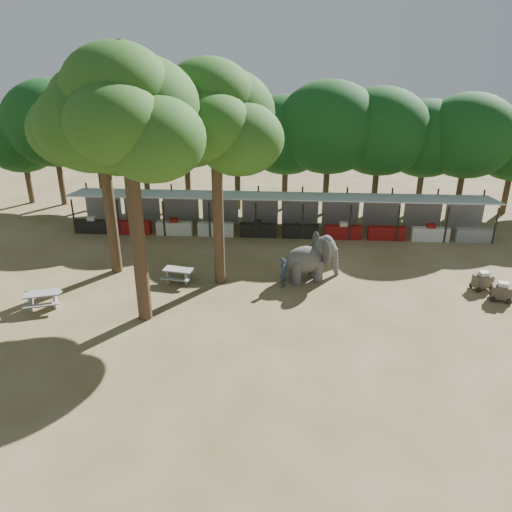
# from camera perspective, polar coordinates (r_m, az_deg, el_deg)

# --- Properties ---
(ground) EXTENTS (100.00, 100.00, 0.00)m
(ground) POSITION_cam_1_polar(r_m,az_deg,el_deg) (21.60, 1.80, -10.23)
(ground) COLOR brown
(ground) RESTS_ON ground
(vendor_stalls) EXTENTS (28.00, 2.99, 2.80)m
(vendor_stalls) POSITION_cam_1_polar(r_m,az_deg,el_deg) (33.61, 2.71, 4.63)
(vendor_stalls) COLOR #ACAFB6
(vendor_stalls) RESTS_ON ground
(yard_tree_left) EXTENTS (7.10, 6.90, 11.02)m
(yard_tree_left) POSITION_cam_1_polar(r_m,az_deg,el_deg) (27.23, -17.59, 14.40)
(yard_tree_left) COLOR #332316
(yard_tree_left) RESTS_ON ground
(yard_tree_center) EXTENTS (7.10, 6.90, 12.04)m
(yard_tree_center) POSITION_cam_1_polar(r_m,az_deg,el_deg) (21.43, -14.88, 15.27)
(yard_tree_center) COLOR #332316
(yard_tree_center) RESTS_ON ground
(yard_tree_back) EXTENTS (7.10, 6.90, 11.36)m
(yard_tree_back) POSITION_cam_1_polar(r_m,az_deg,el_deg) (24.70, -4.94, 15.34)
(yard_tree_back) COLOR #332316
(yard_tree_back) RESTS_ON ground
(backdrop_trees) EXTENTS (46.46, 5.95, 8.33)m
(backdrop_trees) POSITION_cam_1_polar(r_m,az_deg,el_deg) (37.56, 3.02, 13.44)
(backdrop_trees) COLOR #332316
(backdrop_trees) RESTS_ON ground
(elephant) EXTENTS (3.29, 2.49, 2.44)m
(elephant) POSITION_cam_1_polar(r_m,az_deg,el_deg) (26.98, 6.43, -0.23)
(elephant) COLOR #444242
(elephant) RESTS_ON ground
(handler) EXTENTS (0.57, 0.67, 1.59)m
(handler) POSITION_cam_1_polar(r_m,az_deg,el_deg) (26.18, 3.17, -1.91)
(handler) COLOR #26384C
(handler) RESTS_ON ground
(picnic_table_near) EXTENTS (2.02, 1.92, 0.82)m
(picnic_table_near) POSITION_cam_1_polar(r_m,az_deg,el_deg) (26.29, -23.20, -4.43)
(picnic_table_near) COLOR gray
(picnic_table_near) RESTS_ON ground
(picnic_table_far) EXTENTS (1.75, 1.62, 0.77)m
(picnic_table_far) POSITION_cam_1_polar(r_m,az_deg,el_deg) (27.04, -8.86, -1.98)
(picnic_table_far) COLOR gray
(picnic_table_far) RESTS_ON ground
(cart_front) EXTENTS (1.18, 0.93, 1.00)m
(cart_front) POSITION_cam_1_polar(r_m,az_deg,el_deg) (27.70, 26.28, -3.67)
(cart_front) COLOR #3C3529
(cart_front) RESTS_ON ground
(cart_back) EXTENTS (1.17, 0.93, 1.00)m
(cart_back) POSITION_cam_1_polar(r_m,az_deg,el_deg) (28.53, 24.48, -2.57)
(cart_back) COLOR #3C3529
(cart_back) RESTS_ON ground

